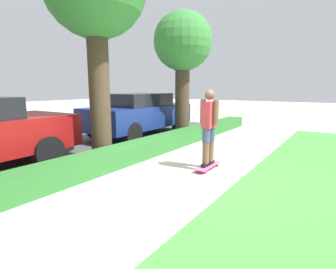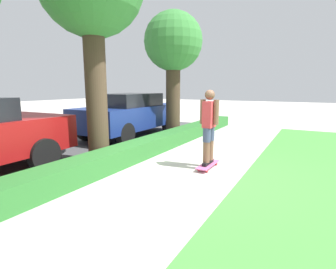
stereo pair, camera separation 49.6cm
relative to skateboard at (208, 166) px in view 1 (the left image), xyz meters
The scene contains 7 objects.
ground_plane 0.58m from the skateboard, 158.76° to the left, with size 60.00×60.00×0.00m, color #BCB7AD.
street_asphalt 4.44m from the skateboard, 96.90° to the left, with size 14.32×5.00×0.01m.
hedge_row 1.89m from the skateboard, 106.44° to the left, with size 14.32×0.60×0.41m.
skateboard is the anchor object (origin of this frame).
skater_person 0.86m from the skateboard, 90.00° to the right, with size 0.48×0.41×1.58m.
tree_far 4.78m from the skateboard, 39.81° to the left, with size 1.95×1.95×4.20m.
parked_car_middle 4.44m from the skateboard, 59.47° to the left, with size 4.30×1.86×1.51m.
Camera 1 is at (-4.38, -2.53, 1.72)m, focal length 28.00 mm.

